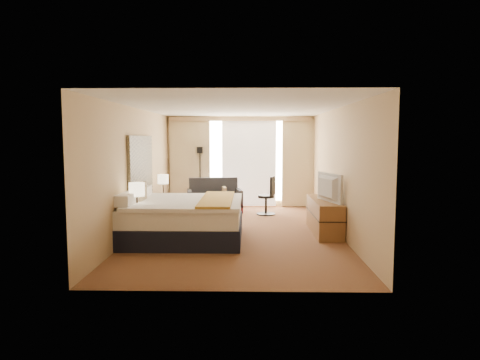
{
  "coord_description": "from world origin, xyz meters",
  "views": [
    {
      "loc": [
        0.25,
        -8.87,
        1.99
      ],
      "look_at": [
        0.05,
        0.4,
        1.07
      ],
      "focal_mm": 32.0,
      "sensor_mm": 36.0,
      "label": 1
    }
  ],
  "objects_px": {
    "desk_chair": "(268,198)",
    "television": "(325,188)",
    "bed": "(182,219)",
    "loveseat": "(215,201)",
    "nightstand_left": "(136,230)",
    "lamp_left": "(137,190)",
    "floor_lamp": "(200,165)",
    "nightstand_right": "(163,208)",
    "media_dresser": "(324,216)",
    "lamp_right": "(163,180)"
  },
  "relations": [
    {
      "from": "bed",
      "to": "floor_lamp",
      "type": "relative_size",
      "value": 1.33
    },
    {
      "from": "loveseat",
      "to": "floor_lamp",
      "type": "height_order",
      "value": "floor_lamp"
    },
    {
      "from": "nightstand_left",
      "to": "lamp_left",
      "type": "xyz_separation_m",
      "value": [
        0.04,
        0.01,
        0.74
      ]
    },
    {
      "from": "nightstand_right",
      "to": "lamp_left",
      "type": "relative_size",
      "value": 0.91
    },
    {
      "from": "desk_chair",
      "to": "floor_lamp",
      "type": "bearing_deg",
      "value": 164.73
    },
    {
      "from": "nightstand_right",
      "to": "loveseat",
      "type": "height_order",
      "value": "loveseat"
    },
    {
      "from": "nightstand_left",
      "to": "bed",
      "type": "distance_m",
      "value": 0.91
    },
    {
      "from": "bed",
      "to": "lamp_left",
      "type": "distance_m",
      "value": 1.06
    },
    {
      "from": "nightstand_left",
      "to": "nightstand_right",
      "type": "distance_m",
      "value": 2.5
    },
    {
      "from": "loveseat",
      "to": "lamp_left",
      "type": "xyz_separation_m",
      "value": [
        -1.15,
        -3.56,
        0.72
      ]
    },
    {
      "from": "media_dresser",
      "to": "television",
      "type": "relative_size",
      "value": 1.8
    },
    {
      "from": "bed",
      "to": "desk_chair",
      "type": "xyz_separation_m",
      "value": [
        1.8,
        2.73,
        0.03
      ]
    },
    {
      "from": "loveseat",
      "to": "television",
      "type": "relative_size",
      "value": 1.55
    },
    {
      "from": "nightstand_left",
      "to": "lamp_left",
      "type": "height_order",
      "value": "lamp_left"
    },
    {
      "from": "nightstand_right",
      "to": "television",
      "type": "bearing_deg",
      "value": -25.61
    },
    {
      "from": "lamp_right",
      "to": "floor_lamp",
      "type": "bearing_deg",
      "value": 69.78
    },
    {
      "from": "bed",
      "to": "loveseat",
      "type": "xyz_separation_m",
      "value": [
        0.38,
        3.17,
        -0.11
      ]
    },
    {
      "from": "media_dresser",
      "to": "loveseat",
      "type": "bearing_deg",
      "value": 134.83
    },
    {
      "from": "nightstand_left",
      "to": "desk_chair",
      "type": "height_order",
      "value": "desk_chair"
    },
    {
      "from": "nightstand_left",
      "to": "lamp_left",
      "type": "relative_size",
      "value": 0.91
    },
    {
      "from": "loveseat",
      "to": "nightstand_left",
      "type": "bearing_deg",
      "value": -118.67
    },
    {
      "from": "media_dresser",
      "to": "floor_lamp",
      "type": "height_order",
      "value": "floor_lamp"
    },
    {
      "from": "nightstand_left",
      "to": "media_dresser",
      "type": "xyz_separation_m",
      "value": [
        3.7,
        1.05,
        0.07
      ]
    },
    {
      "from": "desk_chair",
      "to": "loveseat",
      "type": "bearing_deg",
      "value": -179.71
    },
    {
      "from": "nightstand_left",
      "to": "lamp_right",
      "type": "relative_size",
      "value": 1.01
    },
    {
      "from": "lamp_right",
      "to": "television",
      "type": "xyz_separation_m",
      "value": [
        3.62,
        -1.73,
        0.02
      ]
    },
    {
      "from": "lamp_right",
      "to": "media_dresser",
      "type": "bearing_deg",
      "value": -21.22
    },
    {
      "from": "television",
      "to": "desk_chair",
      "type": "bearing_deg",
      "value": 7.16
    },
    {
      "from": "nightstand_right",
      "to": "floor_lamp",
      "type": "xyz_separation_m",
      "value": [
        0.72,
        1.85,
        0.94
      ]
    },
    {
      "from": "loveseat",
      "to": "nightstand_right",
      "type": "bearing_deg",
      "value": -148.24
    },
    {
      "from": "loveseat",
      "to": "floor_lamp",
      "type": "bearing_deg",
      "value": 111.08
    },
    {
      "from": "nightstand_right",
      "to": "television",
      "type": "xyz_separation_m",
      "value": [
        3.65,
        -1.75,
        0.71
      ]
    },
    {
      "from": "nightstand_left",
      "to": "television",
      "type": "bearing_deg",
      "value": 11.61
    },
    {
      "from": "lamp_left",
      "to": "television",
      "type": "relative_size",
      "value": 0.61
    },
    {
      "from": "desk_chair",
      "to": "lamp_left",
      "type": "xyz_separation_m",
      "value": [
        -2.57,
        -3.13,
        0.58
      ]
    },
    {
      "from": "desk_chair",
      "to": "television",
      "type": "bearing_deg",
      "value": -49.0
    },
    {
      "from": "floor_lamp",
      "to": "television",
      "type": "relative_size",
      "value": 1.73
    },
    {
      "from": "nightstand_left",
      "to": "bed",
      "type": "bearing_deg",
      "value": 26.34
    },
    {
      "from": "media_dresser",
      "to": "bed",
      "type": "height_order",
      "value": "bed"
    },
    {
      "from": "nightstand_left",
      "to": "lamp_right",
      "type": "height_order",
      "value": "lamp_right"
    },
    {
      "from": "loveseat",
      "to": "television",
      "type": "distance_m",
      "value": 3.81
    },
    {
      "from": "nightstand_right",
      "to": "lamp_right",
      "type": "relative_size",
      "value": 1.01
    },
    {
      "from": "nightstand_right",
      "to": "media_dresser",
      "type": "height_order",
      "value": "media_dresser"
    },
    {
      "from": "floor_lamp",
      "to": "lamp_left",
      "type": "xyz_separation_m",
      "value": [
        -0.68,
        -4.34,
        -0.2
      ]
    },
    {
      "from": "lamp_left",
      "to": "television",
      "type": "bearing_deg",
      "value": 11.61
    },
    {
      "from": "bed",
      "to": "television",
      "type": "xyz_separation_m",
      "value": [
        2.84,
        0.35,
        0.58
      ]
    },
    {
      "from": "nightstand_left",
      "to": "television",
      "type": "distance_m",
      "value": 3.79
    },
    {
      "from": "floor_lamp",
      "to": "desk_chair",
      "type": "distance_m",
      "value": 2.38
    },
    {
      "from": "media_dresser",
      "to": "lamp_right",
      "type": "bearing_deg",
      "value": 158.78
    },
    {
      "from": "media_dresser",
      "to": "television",
      "type": "bearing_deg",
      "value": -99.47
    }
  ]
}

